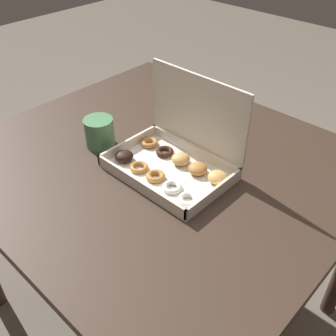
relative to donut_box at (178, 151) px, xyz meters
name	(u,v)px	position (x,y,z in m)	size (l,w,h in m)	color
ground_plane	(162,305)	(-0.07, -0.01, -0.82)	(8.00, 8.00, 0.00)	#6B6054
dining_table	(160,183)	(-0.07, -0.01, -0.15)	(1.14, 1.02, 0.77)	#38281E
donut_box	(178,151)	(0.00, 0.00, 0.00)	(0.35, 0.25, 0.26)	silver
coffee_mug	(99,132)	(-0.26, -0.08, -0.01)	(0.09, 0.09, 0.09)	#4C8456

